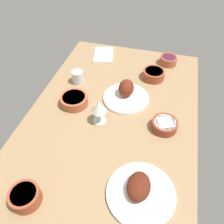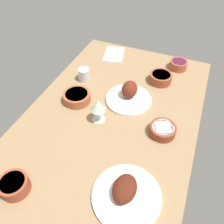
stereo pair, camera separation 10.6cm
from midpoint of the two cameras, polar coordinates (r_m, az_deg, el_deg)
The scene contains 11 objects.
dining_table at distance 123.35cm, azimuth 2.47°, elevation -1.40°, with size 140.00×90.00×4.00cm, color #937551.
plate_near_viewer at distance 129.23cm, azimuth 6.70°, elevation 4.22°, with size 26.10×26.10×11.05cm.
plate_far_side at distance 95.41cm, azimuth 6.94°, elevation -19.97°, with size 27.98×27.98×7.58cm.
bowl_onions at distance 160.46cm, azimuth 18.34°, elevation 11.30°, with size 11.52×11.52×5.47cm.
bowl_cream at distance 115.41cm, azimuth 15.32°, elevation -4.50°, with size 13.02×13.02×4.82cm.
bowl_soup at distance 145.28cm, azimuth 14.31°, elevation 8.35°, with size 13.65×13.65×5.68cm.
bowl_pasta at distance 100.87cm, azimuth -20.71°, elevation -17.10°, with size 12.05×12.05×6.23cm.
bowl_potatoes at distance 128.49cm, azimuth -6.57°, elevation 3.75°, with size 15.43×15.43×5.31cm.
wine_glass at distance 112.05cm, azimuth -0.87°, elevation 1.30°, with size 7.60×7.60×14.00cm.
water_tumbler at distance 142.55cm, azimuth -4.94°, elevation 9.36°, with size 7.05×7.05×7.86cm, color silver.
folded_napkin at distance 167.33cm, azimuth 2.35°, elevation 14.26°, with size 19.72×13.16×1.20cm, color white.
Camera 2 is at (77.27, 31.55, 92.97)cm, focal length 36.09 mm.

